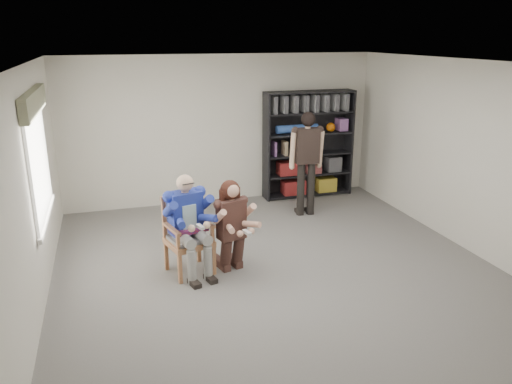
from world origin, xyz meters
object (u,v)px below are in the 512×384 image
object	(u,v)px
armchair	(189,236)
kneeling_woman	(233,227)
bookshelf	(308,145)
standing_man	(307,165)
seated_man	(188,225)

from	to	relation	value
armchair	kneeling_woman	distance (m)	0.60
bookshelf	standing_man	distance (m)	1.16
bookshelf	seated_man	bearing A→B (deg)	-136.25
seated_man	bookshelf	distance (m)	3.99
armchair	bookshelf	xyz separation A→B (m)	(2.87, 2.75, 0.51)
kneeling_woman	standing_man	distance (m)	2.59
seated_man	kneeling_woman	bearing A→B (deg)	-26.40
armchair	kneeling_woman	world-z (taller)	kneeling_woman
armchair	standing_man	distance (m)	2.97
standing_man	kneeling_woman	bearing A→B (deg)	-131.08
kneeling_woman	armchair	bearing A→B (deg)	153.60
kneeling_woman	bookshelf	size ratio (longest dim) A/B	0.61
armchair	kneeling_woman	size ratio (longest dim) A/B	0.84
kneeling_woman	bookshelf	distance (m)	3.69
bookshelf	standing_man	world-z (taller)	bookshelf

